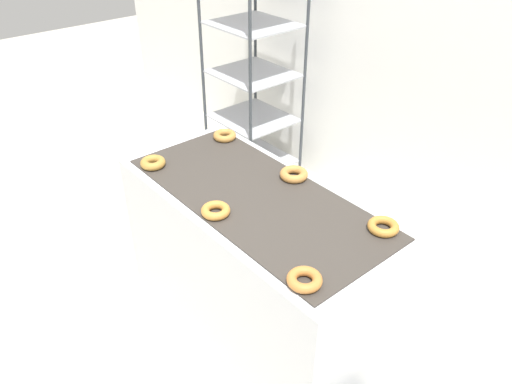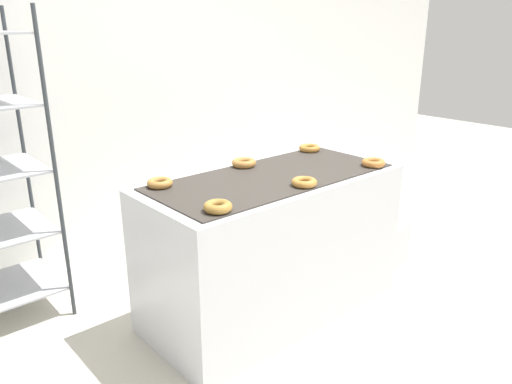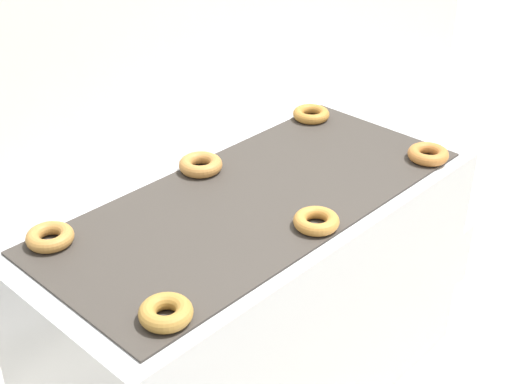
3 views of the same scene
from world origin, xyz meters
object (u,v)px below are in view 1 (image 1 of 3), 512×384
donut_far_left (225,136)px  donut_far_right (383,226)px  fryer_machine (256,262)px  donut_near_left (153,163)px  donut_far_center (294,175)px  donut_near_center (216,211)px  donut_near_right (304,280)px  baking_rack_cart (253,74)px

donut_far_left → donut_far_right: donut_far_left is taller
fryer_machine → donut_near_left: 0.80m
fryer_machine → donut_far_right: donut_far_right is taller
donut_near_left → donut_far_right: 1.29m
donut_near_left → donut_far_right: (1.19, 0.51, -0.00)m
fryer_machine → donut_far_left: 0.81m
fryer_machine → donut_far_center: size_ratio=10.51×
fryer_machine → donut_far_left: size_ratio=11.31×
fryer_machine → donut_near_center: donut_near_center is taller
donut_near_left → donut_near_right: bearing=-0.5°
donut_near_right → donut_far_left: 1.33m
donut_near_left → donut_near_center: donut_near_left is taller
donut_near_center → fryer_machine: bearing=91.0°
donut_far_left → donut_far_center: bearing=0.8°
fryer_machine → donut_near_right: donut_near_right is taller
baking_rack_cart → donut_near_center: 1.82m
donut_near_right → baking_rack_cart: bearing=145.5°
fryer_machine → donut_far_left: donut_far_left is taller
baking_rack_cart → donut_far_left: baking_rack_cart is taller
fryer_machine → donut_far_right: bearing=23.9°
donut_near_center → donut_far_left: (-0.61, 0.51, 0.00)m
donut_near_left → donut_far_right: bearing=23.4°
donut_near_left → donut_far_left: donut_near_left is taller
donut_near_center → donut_far_left: 0.79m
baking_rack_cart → fryer_machine: bearing=-39.2°
baking_rack_cart → donut_near_center: (1.28, -1.29, -0.02)m
donut_near_left → donut_far_center: bearing=40.8°
donut_near_left → donut_near_right: size_ratio=0.96×
donut_near_center → donut_near_right: bearing=-0.9°
baking_rack_cart → donut_near_left: 1.46m
baking_rack_cart → donut_far_center: bearing=-31.2°
fryer_machine → donut_far_center: donut_far_center is taller
fryer_machine → donut_far_left: (-0.61, 0.26, 0.47)m
donut_near_left → donut_far_left: 0.51m
donut_far_left → donut_far_right: (1.20, 0.01, -0.00)m
donut_near_center → donut_far_left: donut_far_left is taller
donut_near_left → fryer_machine: bearing=22.9°
donut_far_left → donut_far_right: size_ratio=0.97×
fryer_machine → donut_far_right: 0.80m
baking_rack_cart → donut_far_left: 1.03m
donut_near_center → donut_far_right: (0.59, 0.52, -0.00)m
donut_far_right → donut_near_center: bearing=-138.9°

